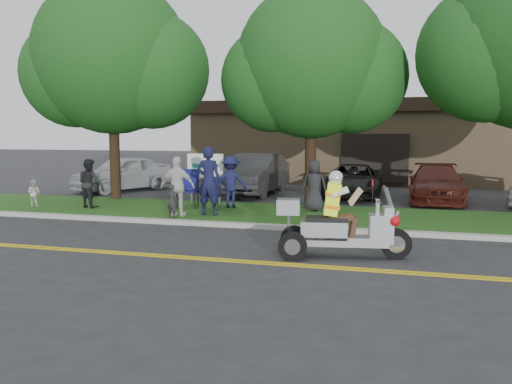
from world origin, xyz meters
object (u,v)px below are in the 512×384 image
(lawn_chair_a, at_px, (188,186))
(spectator_adult_mid, at_px, (89,183))
(spectator_adult_right, at_px, (178,186))
(spectator_adult_left, at_px, (209,181))
(parked_car_right, at_px, (436,184))
(parked_car_mid, at_px, (353,181))
(lawn_chair_b, at_px, (212,191))
(parked_car_far_left, at_px, (123,173))
(trike_scooter, at_px, (337,227))
(parked_car_left, at_px, (255,174))

(lawn_chair_a, distance_m, spectator_adult_mid, 3.11)
(spectator_adult_right, bearing_deg, spectator_adult_left, -151.43)
(lawn_chair_a, height_order, parked_car_right, parked_car_right)
(spectator_adult_right, relative_size, parked_car_right, 0.37)
(spectator_adult_left, relative_size, parked_car_mid, 0.44)
(lawn_chair_b, xyz_separation_m, spectator_adult_right, (-0.46, -1.47, 0.27))
(spectator_adult_left, distance_m, parked_car_far_left, 8.65)
(spectator_adult_right, xyz_separation_m, parked_car_mid, (4.10, 6.96, -0.32))
(trike_scooter, xyz_separation_m, parked_car_mid, (-0.80, 10.36, 0.03))
(parked_car_left, xyz_separation_m, parked_car_right, (6.88, -0.64, -0.15))
(trike_scooter, distance_m, lawn_chair_b, 6.60)
(lawn_chair_a, height_order, parked_car_far_left, parked_car_far_left)
(spectator_adult_left, relative_size, parked_car_far_left, 0.45)
(parked_car_left, bearing_deg, parked_car_mid, 2.17)
(parked_car_far_left, bearing_deg, parked_car_right, 23.16)
(lawn_chair_b, distance_m, parked_car_left, 5.40)
(lawn_chair_b, distance_m, spectator_adult_right, 1.56)
(parked_car_far_left, bearing_deg, spectator_adult_right, -25.51)
(spectator_adult_left, bearing_deg, spectator_adult_right, 33.77)
(parked_car_far_left, height_order, parked_car_mid, parked_car_far_left)
(parked_car_far_left, relative_size, parked_car_mid, 0.98)
(parked_car_left, distance_m, parked_car_mid, 3.88)
(lawn_chair_a, distance_m, spectator_adult_right, 1.87)
(parked_car_far_left, bearing_deg, trike_scooter, -19.28)
(parked_car_right, bearing_deg, spectator_adult_right, -138.46)
(trike_scooter, distance_m, parked_car_left, 11.28)
(lawn_chair_b, height_order, parked_car_far_left, parked_car_far_left)
(parked_car_mid, distance_m, parked_car_right, 3.09)
(trike_scooter, height_order, spectator_adult_mid, trike_scooter)
(lawn_chair_b, distance_m, parked_car_far_left, 7.76)
(parked_car_far_left, bearing_deg, parked_car_mid, 27.24)
(lawn_chair_a, relative_size, spectator_adult_right, 0.71)
(trike_scooter, height_order, parked_car_far_left, trike_scooter)
(lawn_chair_b, height_order, spectator_adult_left, spectator_adult_left)
(parked_car_far_left, xyz_separation_m, parked_car_mid, (9.57, 0.49, -0.13))
(parked_car_mid, bearing_deg, spectator_adult_left, -119.48)
(spectator_adult_mid, relative_size, parked_car_left, 0.31)
(spectator_adult_left, height_order, parked_car_far_left, spectator_adult_left)
(spectator_adult_right, height_order, parked_car_mid, spectator_adult_right)
(parked_car_mid, bearing_deg, spectator_adult_right, -122.67)
(parked_car_far_left, bearing_deg, spectator_adult_left, -19.73)
(spectator_adult_mid, xyz_separation_m, spectator_adult_right, (3.43, -0.91, 0.08))
(parked_car_mid, xyz_separation_m, parked_car_right, (3.00, -0.74, 0.04))
(spectator_adult_left, bearing_deg, parked_car_right, -135.95)
(trike_scooter, height_order, parked_car_right, trike_scooter)
(lawn_chair_b, relative_size, parked_car_right, 0.22)
(spectator_adult_left, relative_size, parked_car_left, 0.40)
(parked_car_mid, bearing_deg, parked_car_right, -16.08)
(parked_car_mid, relative_size, parked_car_right, 0.99)
(spectator_adult_left, distance_m, spectator_adult_mid, 4.20)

